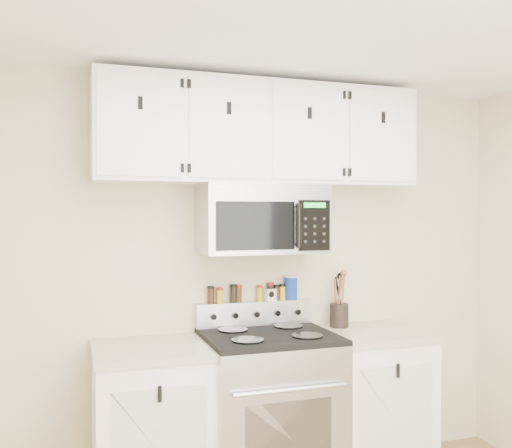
{
  "coord_description": "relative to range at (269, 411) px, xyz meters",
  "views": [
    {
      "loc": [
        -1.12,
        -1.74,
        1.66
      ],
      "look_at": [
        -0.07,
        1.45,
        1.6
      ],
      "focal_mm": 40.0,
      "sensor_mm": 36.0,
      "label": 1
    }
  ],
  "objects": [
    {
      "name": "range",
      "position": [
        0.0,
        0.0,
        0.0
      ],
      "size": [
        0.76,
        0.65,
        1.1
      ],
      "color": "#B7B7BA",
      "rests_on": "floor"
    },
    {
      "name": "spice_jar_0",
      "position": [
        -0.28,
        0.28,
        0.67
      ],
      "size": [
        0.04,
        0.04,
        0.11
      ],
      "color": "#391B0D",
      "rests_on": "range"
    },
    {
      "name": "spice_jar_7",
      "position": [
        0.19,
        0.28,
        0.67
      ],
      "size": [
        0.04,
        0.04,
        0.1
      ],
      "color": "gold",
      "rests_on": "range"
    },
    {
      "name": "microwave",
      "position": [
        0.0,
        0.13,
        1.14
      ],
      "size": [
        0.76,
        0.44,
        0.42
      ],
      "color": "#9E9EA3",
      "rests_on": "back_wall"
    },
    {
      "name": "base_cabinet_right",
      "position": [
        0.69,
        0.02,
        -0.03
      ],
      "size": [
        0.64,
        0.62,
        0.92
      ],
      "color": "white",
      "rests_on": "floor"
    },
    {
      "name": "salt_canister",
      "position": [
        0.25,
        0.28,
        0.69
      ],
      "size": [
        0.09,
        0.09,
        0.16
      ],
      "color": "navy",
      "rests_on": "range"
    },
    {
      "name": "utensil_crock",
      "position": [
        0.55,
        0.19,
        0.52
      ],
      "size": [
        0.12,
        0.12,
        0.36
      ],
      "color": "black",
      "rests_on": "base_cabinet_right"
    },
    {
      "name": "spice_jar_2",
      "position": [
        -0.14,
        0.28,
        0.67
      ],
      "size": [
        0.04,
        0.04,
        0.11
      ],
      "color": "black",
      "rests_on": "range"
    },
    {
      "name": "base_cabinet_left",
      "position": [
        -0.69,
        0.02,
        -0.03
      ],
      "size": [
        0.64,
        0.62,
        0.92
      ],
      "color": "white",
      "rests_on": "floor"
    },
    {
      "name": "spice_jar_5",
      "position": [
        0.11,
        0.28,
        0.67
      ],
      "size": [
        0.05,
        0.05,
        0.12
      ],
      "color": "black",
      "rests_on": "range"
    },
    {
      "name": "spice_jar_4",
      "position": [
        0.04,
        0.28,
        0.67
      ],
      "size": [
        0.04,
        0.04,
        0.1
      ],
      "color": "gold",
      "rests_on": "range"
    },
    {
      "name": "spice_jar_6",
      "position": [
        0.15,
        0.28,
        0.66
      ],
      "size": [
        0.04,
        0.04,
        0.1
      ],
      "color": "#42240F",
      "rests_on": "range"
    },
    {
      "name": "upper_cabinets",
      "position": [
        -0.0,
        0.15,
        1.66
      ],
      "size": [
        2.0,
        0.35,
        0.62
      ],
      "color": "white",
      "rests_on": "back_wall"
    },
    {
      "name": "spice_jar_3",
      "position": [
        -0.1,
        0.28,
        0.67
      ],
      "size": [
        0.04,
        0.04,
        0.11
      ],
      "color": "#42270F",
      "rests_on": "range"
    },
    {
      "name": "spice_jar_1",
      "position": [
        -0.23,
        0.28,
        0.66
      ],
      "size": [
        0.04,
        0.04,
        0.1
      ],
      "color": "gold",
      "rests_on": "range"
    },
    {
      "name": "back_wall",
      "position": [
        0.0,
        0.32,
        0.76
      ],
      "size": [
        3.5,
        0.01,
        2.5
      ],
      "primitive_type": "cube",
      "color": "#C4B993",
      "rests_on": "floor"
    },
    {
      "name": "kitchen_timer",
      "position": [
        0.11,
        0.28,
        0.65
      ],
      "size": [
        0.08,
        0.07,
        0.08
      ],
      "primitive_type": "cube",
      "rotation": [
        0.0,
        0.0,
        0.21
      ],
      "color": "white",
      "rests_on": "range"
    }
  ]
}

